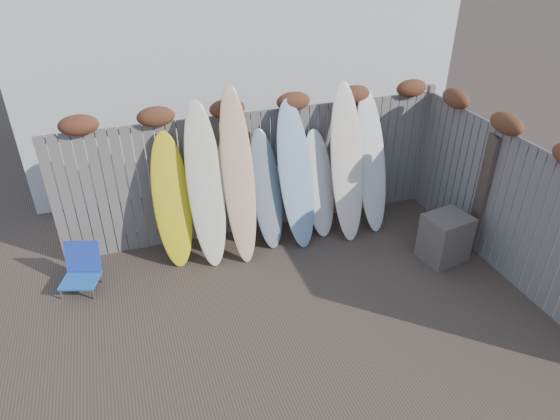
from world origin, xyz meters
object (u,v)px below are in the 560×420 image
object	(u,v)px
surfboard_0	(172,201)
lattice_panel	(469,179)
beach_chair	(81,268)
wooden_crate	(445,238)

from	to	relation	value
surfboard_0	lattice_panel	bearing A→B (deg)	-7.03
beach_chair	surfboard_0	distance (m)	1.53
lattice_panel	surfboard_0	distance (m)	4.54
wooden_crate	lattice_panel	xyz separation A→B (m)	(0.71, 0.56, 0.58)
wooden_crate	lattice_panel	size ratio (longest dim) A/B	0.39
wooden_crate	beach_chair	bearing A→B (deg)	168.48
lattice_panel	surfboard_0	bearing A→B (deg)	-173.17
wooden_crate	lattice_panel	distance (m)	1.07
beach_chair	lattice_panel	size ratio (longest dim) A/B	0.34
beach_chair	wooden_crate	xyz separation A→B (m)	(5.11, -1.04, 0.07)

